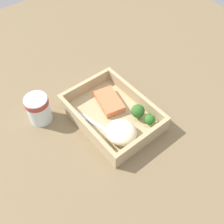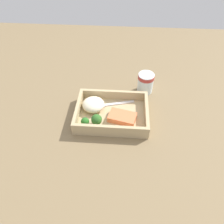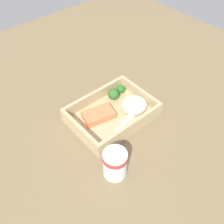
% 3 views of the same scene
% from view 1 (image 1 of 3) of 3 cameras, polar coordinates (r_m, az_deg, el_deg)
% --- Properties ---
extents(ground_plane, '(1.60, 1.60, 0.02)m').
position_cam_1_polar(ground_plane, '(0.80, 0.00, -1.67)').
color(ground_plane, brown).
extents(takeout_tray, '(0.27, 0.20, 0.01)m').
position_cam_1_polar(takeout_tray, '(0.78, 0.00, -0.97)').
color(takeout_tray, tan).
rests_on(takeout_tray, ground_plane).
extents(tray_rim, '(0.27, 0.20, 0.04)m').
position_cam_1_polar(tray_rim, '(0.76, 0.00, 0.26)').
color(tray_rim, tan).
rests_on(tray_rim, takeout_tray).
extents(salmon_fillet, '(0.11, 0.08, 0.02)m').
position_cam_1_polar(salmon_fillet, '(0.80, -0.64, 2.31)').
color(salmon_fillet, '#E77346').
rests_on(salmon_fillet, takeout_tray).
extents(mashed_potatoes, '(0.09, 0.08, 0.04)m').
position_cam_1_polar(mashed_potatoes, '(0.72, 2.01, -4.40)').
color(mashed_potatoes, beige).
rests_on(mashed_potatoes, takeout_tray).
extents(broccoli_floret_1, '(0.04, 0.04, 0.05)m').
position_cam_1_polar(broccoli_floret_1, '(0.76, 5.67, 0.17)').
color(broccoli_floret_1, '#819F55').
rests_on(broccoli_floret_1, takeout_tray).
extents(broccoli_floret_2, '(0.03, 0.03, 0.04)m').
position_cam_1_polar(broccoli_floret_2, '(0.75, 8.22, -1.68)').
color(broccoli_floret_2, '#82A662').
rests_on(broccoli_floret_2, takeout_tray).
extents(fork, '(0.16, 0.06, 0.00)m').
position_cam_1_polar(fork, '(0.76, -3.25, -2.81)').
color(fork, silver).
rests_on(fork, takeout_tray).
extents(paper_cup, '(0.07, 0.07, 0.09)m').
position_cam_1_polar(paper_cup, '(0.78, -15.77, 0.85)').
color(paper_cup, white).
rests_on(paper_cup, ground_plane).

